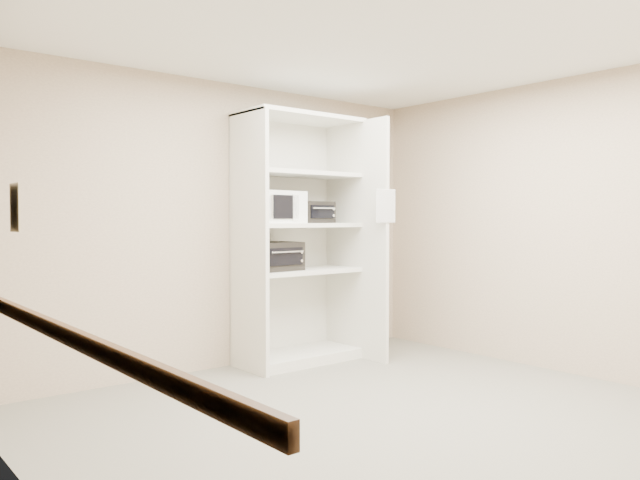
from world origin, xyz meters
TOP-DOWN VIEW (x-y plane):
  - floor at (0.00, 0.00)m, footprint 4.50×4.00m
  - ceiling at (0.00, 0.00)m, footprint 4.50×4.00m
  - wall_back at (0.00, 2.00)m, footprint 4.50×0.02m
  - wall_left at (-2.25, 0.00)m, footprint 0.02×4.00m
  - wall_right at (2.25, 0.00)m, footprint 0.02×4.00m
  - shelving_unit at (0.67, 1.70)m, footprint 1.24×0.92m
  - microwave at (0.33, 1.71)m, footprint 0.55×0.44m
  - toaster_oven_upper at (0.82, 1.73)m, footprint 0.39×0.30m
  - toaster_oven_lower at (0.31, 1.70)m, footprint 0.51×0.40m
  - paper_sign at (1.19, 1.07)m, footprint 0.25×0.01m
  - chair_rail at (-2.23, 0.00)m, footprint 0.04×3.98m
  - wall_poster at (-2.24, 0.50)m, footprint 0.01×0.19m

SIDE VIEW (x-z plane):
  - floor at x=0.00m, z-range -0.01..0.01m
  - chair_rail at x=-2.23m, z-range 0.86..0.94m
  - toaster_oven_lower at x=0.31m, z-range 0.92..1.19m
  - shelving_unit at x=0.67m, z-range -0.08..2.34m
  - wall_back at x=0.00m, z-range 0.00..2.70m
  - wall_left at x=-2.25m, z-range 0.00..2.70m
  - wall_right at x=2.25m, z-range 0.00..2.70m
  - wall_poster at x=-2.24m, z-range 1.34..1.61m
  - toaster_oven_upper at x=0.82m, z-range 1.37..1.58m
  - microwave at x=0.33m, z-range 1.37..1.68m
  - paper_sign at x=1.19m, z-range 1.38..1.69m
  - ceiling at x=0.00m, z-range 2.70..2.71m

